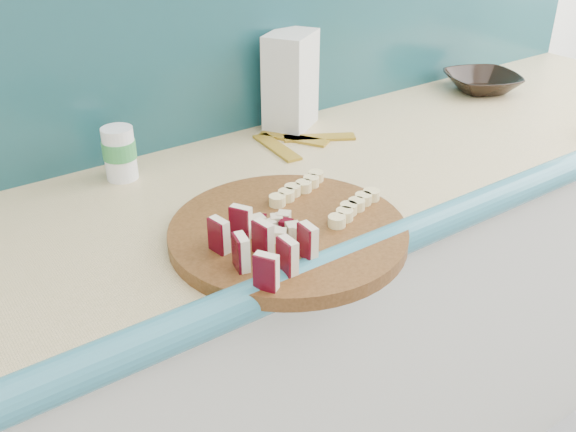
# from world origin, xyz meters

# --- Properties ---
(kitchen_counter) EXTENTS (2.20, 0.63, 0.91)m
(kitchen_counter) POSITION_xyz_m (0.10, 1.50, 0.46)
(kitchen_counter) COLOR silver
(kitchen_counter) RESTS_ON ground
(backsplash) EXTENTS (2.20, 0.02, 0.50)m
(backsplash) POSITION_xyz_m (0.10, 1.79, 1.16)
(backsplash) COLOR teal
(backsplash) RESTS_ON kitchen_counter
(cutting_board) EXTENTS (0.50, 0.50, 0.03)m
(cutting_board) POSITION_xyz_m (-0.19, 1.31, 0.92)
(cutting_board) COLOR #3F230D
(cutting_board) RESTS_ON kitchen_counter
(apple_wedges) EXTENTS (0.13, 0.18, 0.06)m
(apple_wedges) POSITION_xyz_m (-0.28, 1.25, 0.96)
(apple_wedges) COLOR beige
(apple_wedges) RESTS_ON cutting_board
(apple_chunks) EXTENTS (0.07, 0.06, 0.02)m
(apple_chunks) POSITION_xyz_m (-0.21, 1.30, 0.95)
(apple_chunks) COLOR beige
(apple_chunks) RESTS_ON cutting_board
(banana_slices) EXTENTS (0.18, 0.18, 0.02)m
(banana_slices) POSITION_xyz_m (-0.08, 1.34, 0.94)
(banana_slices) COLOR #F0DB92
(banana_slices) RESTS_ON cutting_board
(brown_bowl) EXTENTS (0.26, 0.26, 0.05)m
(brown_bowl) POSITION_xyz_m (0.70, 1.64, 0.93)
(brown_bowl) COLOR black
(brown_bowl) RESTS_ON kitchen_counter
(flour_bag) EXTENTS (0.16, 0.15, 0.22)m
(flour_bag) POSITION_xyz_m (0.12, 1.73, 1.02)
(flour_bag) COLOR silver
(flour_bag) RESTS_ON kitchen_counter
(canister) EXTENTS (0.07, 0.07, 0.11)m
(canister) POSITION_xyz_m (-0.32, 1.69, 0.97)
(canister) COLOR white
(canister) RESTS_ON kitchen_counter
(banana_peel) EXTENTS (0.22, 0.18, 0.01)m
(banana_peel) POSITION_xyz_m (0.07, 1.64, 0.91)
(banana_peel) COLOR #B78A23
(banana_peel) RESTS_ON kitchen_counter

